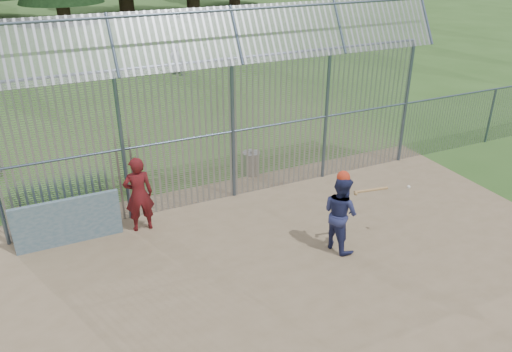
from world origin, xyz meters
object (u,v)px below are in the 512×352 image
dugout_wall (68,222)px  trash_can (251,163)px  batter (340,213)px  onlooker (139,194)px

dugout_wall → trash_can: 5.93m
trash_can → batter: bearing=-87.8°
trash_can → onlooker: bearing=-155.0°
batter → onlooker: (-4.10, 2.84, 0.05)m
onlooker → trash_can: onlooker is taller
batter → onlooker: size_ratio=0.95×
batter → onlooker: onlooker is taller
batter → dugout_wall: bearing=52.5°
dugout_wall → onlooker: (1.74, -0.09, 0.40)m
dugout_wall → batter: bearing=-26.7°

